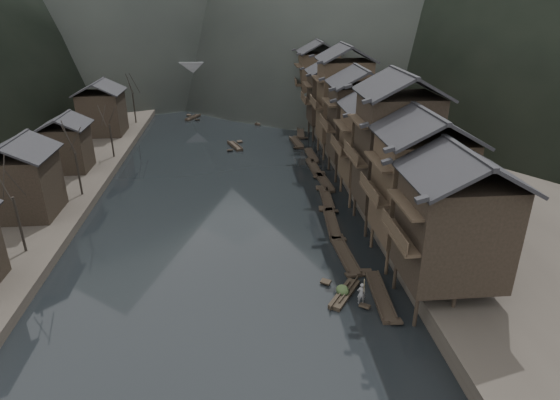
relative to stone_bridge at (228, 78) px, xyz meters
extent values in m
plane|color=black|center=(0.00, -72.00, -5.11)|extent=(300.00, 300.00, 0.00)
cube|color=#2D2823|center=(35.00, -32.00, -4.21)|extent=(40.00, 200.00, 1.80)
cube|color=#2D2823|center=(-35.00, -32.00, -4.51)|extent=(40.00, 200.00, 1.20)
cylinder|color=black|center=(14.20, -82.40, -3.81)|extent=(0.30, 0.30, 2.90)
cylinder|color=black|center=(14.20, -77.60, -3.81)|extent=(0.30, 0.30, 2.90)
cylinder|color=black|center=(16.95, -82.40, -3.81)|extent=(0.30, 0.30, 2.90)
cylinder|color=black|center=(16.95, -77.60, -3.81)|extent=(0.30, 0.30, 2.90)
cube|color=black|center=(17.30, -80.00, 1.41)|extent=(7.00, 6.00, 7.84)
cube|color=#31261B|center=(13.30, -80.00, 1.02)|extent=(1.20, 5.70, 0.25)
cylinder|color=#31261B|center=(14.20, -75.40, -3.81)|extent=(0.30, 0.30, 2.90)
cylinder|color=#31261B|center=(14.20, -70.60, -3.81)|extent=(0.30, 0.30, 2.90)
cylinder|color=#31261B|center=(16.95, -75.40, -3.81)|extent=(0.30, 0.30, 2.90)
cylinder|color=#31261B|center=(16.95, -70.60, -3.81)|extent=(0.30, 0.30, 2.90)
cube|color=#31261B|center=(17.30, -73.00, 1.92)|extent=(7.00, 6.00, 8.86)
cube|color=#31261B|center=(13.30, -73.00, 1.48)|extent=(1.20, 5.70, 0.25)
cylinder|color=black|center=(14.20, -68.40, -3.81)|extent=(0.30, 0.30, 2.90)
cylinder|color=black|center=(14.20, -63.60, -3.81)|extent=(0.30, 0.30, 2.90)
cylinder|color=black|center=(16.95, -68.40, -3.81)|extent=(0.30, 0.30, 2.90)
cylinder|color=black|center=(16.95, -63.60, -3.81)|extent=(0.30, 0.30, 2.90)
cube|color=black|center=(17.30, -66.00, 3.01)|extent=(7.00, 6.00, 11.04)
cube|color=#31261B|center=(13.30, -66.00, 2.46)|extent=(1.20, 5.70, 0.25)
cylinder|color=#31261B|center=(14.20, -61.40, -3.81)|extent=(0.30, 0.30, 2.90)
cylinder|color=#31261B|center=(14.20, -56.60, -3.81)|extent=(0.30, 0.30, 2.90)
cylinder|color=#31261B|center=(16.95, -61.40, -3.81)|extent=(0.30, 0.30, 2.90)
cylinder|color=#31261B|center=(16.95, -56.60, -3.81)|extent=(0.30, 0.30, 2.90)
cube|color=#31261B|center=(17.30, -59.00, 1.57)|extent=(7.00, 6.00, 8.17)
cube|color=#31261B|center=(13.30, -59.00, 1.17)|extent=(1.20, 5.70, 0.25)
cylinder|color=black|center=(14.20, -53.40, -3.81)|extent=(0.30, 0.30, 2.90)
cylinder|color=black|center=(14.20, -48.60, -3.81)|extent=(0.30, 0.30, 2.90)
cylinder|color=black|center=(16.95, -53.40, -3.81)|extent=(0.30, 0.30, 2.90)
cylinder|color=black|center=(16.95, -48.60, -3.81)|extent=(0.30, 0.30, 2.90)
cube|color=black|center=(17.30, -51.00, 2.17)|extent=(7.00, 6.00, 9.36)
cube|color=#31261B|center=(13.30, -51.00, 1.70)|extent=(1.20, 5.70, 0.25)
cylinder|color=#31261B|center=(14.20, -44.40, -3.81)|extent=(0.30, 0.30, 2.90)
cylinder|color=#31261B|center=(14.20, -39.60, -3.81)|extent=(0.30, 0.30, 2.90)
cylinder|color=#31261B|center=(16.95, -44.40, -3.81)|extent=(0.30, 0.30, 2.90)
cylinder|color=#31261B|center=(16.95, -39.60, -3.81)|extent=(0.30, 0.30, 2.90)
cube|color=#31261B|center=(17.30, -42.00, 3.13)|extent=(7.00, 6.00, 11.27)
cube|color=#31261B|center=(13.30, -42.00, 2.56)|extent=(1.20, 5.70, 0.25)
cylinder|color=black|center=(14.20, -34.40, -3.81)|extent=(0.30, 0.30, 2.90)
cylinder|color=black|center=(14.20, -29.60, -3.81)|extent=(0.30, 0.30, 2.90)
cylinder|color=black|center=(16.95, -34.40, -3.81)|extent=(0.30, 0.30, 2.90)
cylinder|color=black|center=(16.95, -29.60, -3.81)|extent=(0.30, 0.30, 2.90)
cube|color=black|center=(17.30, -32.00, 1.53)|extent=(7.00, 6.00, 8.09)
cube|color=#31261B|center=(13.30, -32.00, 1.13)|extent=(1.20, 5.70, 0.25)
cylinder|color=#31261B|center=(14.20, -22.40, -3.81)|extent=(0.30, 0.30, 2.90)
cylinder|color=#31261B|center=(14.20, -17.60, -3.81)|extent=(0.30, 0.30, 2.90)
cylinder|color=#31261B|center=(16.95, -22.40, -3.81)|extent=(0.30, 0.30, 2.90)
cylinder|color=#31261B|center=(16.95, -17.60, -3.81)|extent=(0.30, 0.30, 2.90)
cube|color=#31261B|center=(17.30, -20.00, 2.45)|extent=(7.00, 6.00, 9.92)
cube|color=#31261B|center=(13.30, -20.00, 1.96)|extent=(1.20, 5.70, 0.25)
cube|color=black|center=(-20.50, -62.00, -0.66)|extent=(6.00, 6.00, 6.50)
cube|color=black|center=(-20.50, -48.00, -1.01)|extent=(5.00, 5.00, 5.80)
cube|color=black|center=(-20.50, -30.00, -0.51)|extent=(6.50, 6.50, 6.80)
cylinder|color=black|center=(-17.00, -70.14, -1.24)|extent=(0.24, 0.24, 5.33)
cylinder|color=black|center=(-17.00, -56.94, -1.36)|extent=(0.24, 0.24, 5.09)
cylinder|color=black|center=(-17.00, -42.90, -1.54)|extent=(0.24, 0.24, 4.74)
cylinder|color=black|center=(-17.00, -23.01, -1.24)|extent=(0.24, 0.24, 5.34)
cube|color=black|center=(12.70, -78.71, -4.96)|extent=(1.53, 7.03, 0.30)
cube|color=black|center=(12.70, -78.71, -4.78)|extent=(1.57, 6.89, 0.10)
cube|color=black|center=(12.49, -75.37, -4.82)|extent=(0.99, 0.91, 0.35)
cube|color=black|center=(12.90, -82.06, -4.82)|extent=(0.99, 0.91, 0.35)
cube|color=black|center=(11.25, -72.19, -4.96)|extent=(1.49, 7.19, 0.30)
cube|color=black|center=(11.25, -72.19, -4.78)|extent=(1.53, 7.05, 0.10)
cube|color=black|center=(11.43, -68.77, -4.82)|extent=(0.98, 0.93, 0.35)
cube|color=black|center=(11.06, -75.62, -4.82)|extent=(0.98, 0.93, 0.35)
cube|color=black|center=(11.31, -65.57, -4.96)|extent=(1.64, 7.65, 0.30)
cube|color=black|center=(11.31, -65.57, -4.78)|extent=(1.68, 7.50, 0.10)
cube|color=black|center=(11.05, -61.94, -4.82)|extent=(1.00, 0.99, 0.37)
cube|color=black|center=(11.57, -69.20, -4.82)|extent=(1.00, 0.99, 0.37)
cube|color=black|center=(11.94, -59.18, -4.96)|extent=(1.53, 7.21, 0.30)
cube|color=black|center=(11.94, -59.18, -4.78)|extent=(1.58, 7.07, 0.10)
cube|color=black|center=(11.73, -55.75, -4.82)|extent=(0.99, 0.93, 0.35)
cube|color=black|center=(12.15, -62.60, -4.82)|extent=(0.99, 0.93, 0.35)
cube|color=black|center=(12.65, -53.74, -4.96)|extent=(1.55, 6.70, 0.30)
cube|color=black|center=(12.65, -53.74, -4.78)|extent=(1.59, 6.57, 0.10)
cube|color=black|center=(12.87, -50.56, -4.82)|extent=(0.99, 0.88, 0.34)
cube|color=black|center=(12.44, -56.91, -4.82)|extent=(0.99, 0.88, 0.34)
cube|color=black|center=(12.18, -48.24, -4.96)|extent=(1.39, 7.56, 0.30)
cube|color=black|center=(12.18, -48.24, -4.78)|extent=(1.44, 7.42, 0.10)
cube|color=black|center=(12.32, -44.63, -4.82)|extent=(0.97, 0.96, 0.36)
cube|color=black|center=(12.04, -51.85, -4.82)|extent=(0.97, 0.96, 0.36)
cube|color=black|center=(12.64, -42.80, -4.96)|extent=(1.30, 6.40, 0.30)
cube|color=black|center=(12.64, -42.80, -4.78)|extent=(1.35, 6.28, 0.10)
cube|color=black|center=(12.74, -39.75, -4.82)|extent=(0.96, 0.81, 0.34)
cube|color=black|center=(12.54, -45.86, -4.82)|extent=(0.96, 0.81, 0.34)
cube|color=black|center=(11.26, -35.64, -4.96)|extent=(1.77, 6.26, 0.30)
cube|color=black|center=(11.26, -35.64, -4.78)|extent=(1.81, 6.15, 0.10)
cube|color=black|center=(11.58, -32.69, -4.82)|extent=(1.01, 0.86, 0.33)
cube|color=black|center=(10.93, -38.59, -4.82)|extent=(1.01, 0.86, 0.33)
cube|color=black|center=(12.71, -29.76, -4.96)|extent=(1.80, 7.19, 0.30)
cube|color=black|center=(12.71, -29.76, -4.78)|extent=(1.84, 7.06, 0.10)
cube|color=black|center=(12.37, -26.36, -4.82)|extent=(1.02, 0.96, 0.35)
cube|color=black|center=(13.05, -33.16, -4.82)|extent=(1.02, 0.96, 0.35)
cube|color=black|center=(12.61, -23.66, -4.96)|extent=(1.98, 6.90, 0.30)
cube|color=black|center=(12.61, -23.66, -4.78)|extent=(2.01, 6.78, 0.10)
cube|color=black|center=(12.18, -20.42, -4.82)|extent=(1.04, 0.95, 0.35)
cube|color=black|center=(13.03, -26.91, -4.82)|extent=(1.04, 0.95, 0.35)
cube|color=black|center=(11.45, -18.94, -4.96)|extent=(1.19, 6.86, 0.30)
cube|color=black|center=(11.45, -18.94, -4.78)|extent=(1.24, 6.72, 0.10)
cube|color=black|center=(11.41, -15.66, -4.82)|extent=(0.95, 0.85, 0.35)
cube|color=black|center=(11.49, -22.22, -4.82)|extent=(0.95, 0.85, 0.35)
cube|color=black|center=(12.20, -12.75, -4.96)|extent=(1.92, 6.12, 0.30)
cube|color=black|center=(12.20, -12.75, -4.78)|extent=(1.95, 6.01, 0.10)
cube|color=black|center=(11.81, -9.88, -4.82)|extent=(1.03, 0.87, 0.33)
cube|color=black|center=(12.60, -15.62, -4.82)|extent=(1.03, 0.87, 0.33)
cube|color=black|center=(1.20, -36.69, -4.96)|extent=(2.56, 4.99, 0.30)
cube|color=black|center=(1.20, -36.69, -4.78)|extent=(2.57, 4.91, 0.10)
cube|color=black|center=(1.98, -34.45, -4.82)|extent=(1.01, 0.86, 0.30)
cube|color=black|center=(0.43, -38.93, -4.82)|extent=(1.01, 0.86, 0.30)
cube|color=black|center=(6.44, -21.42, -4.96)|extent=(2.99, 4.48, 0.30)
cube|color=black|center=(6.44, -21.42, -4.78)|extent=(2.99, 4.42, 0.10)
cube|color=black|center=(5.43, -19.50, -4.82)|extent=(1.02, 0.90, 0.29)
cube|color=black|center=(7.44, -23.35, -4.82)|extent=(1.02, 0.90, 0.29)
cube|color=black|center=(-7.02, -16.74, -4.96)|extent=(2.92, 4.49, 0.30)
cube|color=black|center=(-7.02, -16.74, -4.78)|extent=(2.93, 4.43, 0.10)
cube|color=black|center=(-7.99, -14.80, -4.82)|extent=(1.01, 0.89, 0.29)
cube|color=black|center=(-6.05, -18.68, -4.82)|extent=(1.01, 0.89, 0.29)
cube|color=#4C4C4F|center=(0.00, 0.00, 2.09)|extent=(40.00, 6.00, 1.60)
cube|color=#4C4C4F|center=(0.00, -2.70, 3.39)|extent=(40.00, 0.50, 1.00)
cube|color=#4C4C4F|center=(0.00, 2.70, 3.39)|extent=(40.00, 0.50, 1.00)
cube|color=#4C4C4F|center=(-14.00, 0.00, -1.91)|extent=(3.20, 6.00, 6.40)
cube|color=#4C4C4F|center=(-4.50, 0.00, -1.91)|extent=(3.20, 6.00, 6.40)
cube|color=#4C4C4F|center=(4.50, 0.00, -1.91)|extent=(3.20, 6.00, 6.40)
cube|color=#4C4C4F|center=(14.00, 0.00, -1.91)|extent=(3.20, 6.00, 6.40)
cube|color=black|center=(9.91, -78.25, -4.96)|extent=(3.32, 4.24, 0.30)
cube|color=black|center=(9.91, -78.25, -4.78)|extent=(3.31, 4.20, 0.10)
cube|color=black|center=(8.70, -76.48, -4.82)|extent=(1.00, 0.93, 0.29)
cube|color=black|center=(11.12, -80.02, -4.82)|extent=(1.00, 0.93, 0.29)
ellipsoid|color=black|center=(9.78, -78.07, -4.35)|extent=(1.07, 1.40, 0.64)
imported|color=#5D5E60|center=(10.86, -79.65, -3.76)|extent=(0.69, 0.47, 1.83)
cylinder|color=#8C7A51|center=(11.06, -79.65, -1.11)|extent=(0.73, 1.88, 3.46)
camera|label=1|loc=(1.85, -109.16, 17.11)|focal=30.00mm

